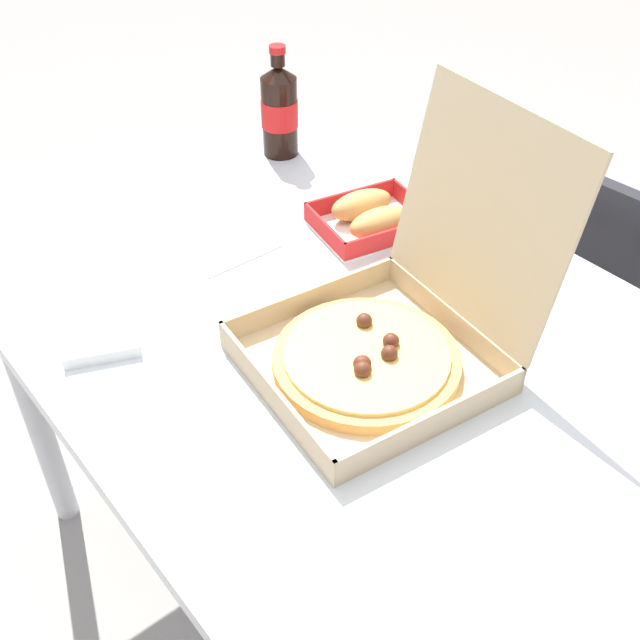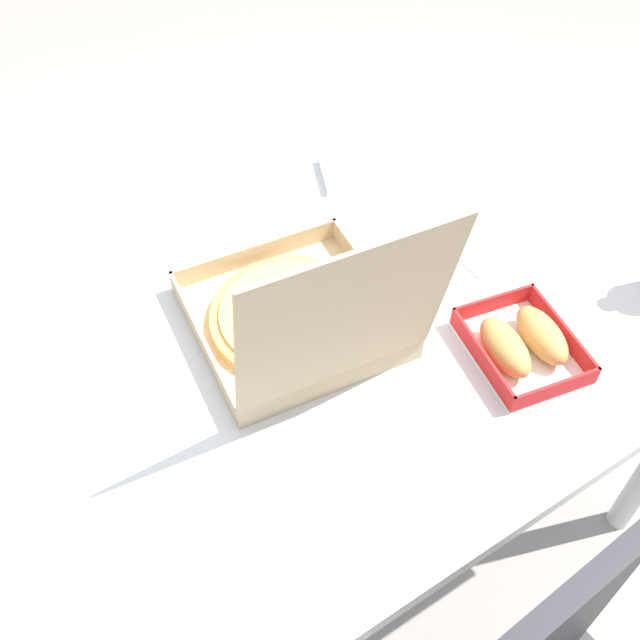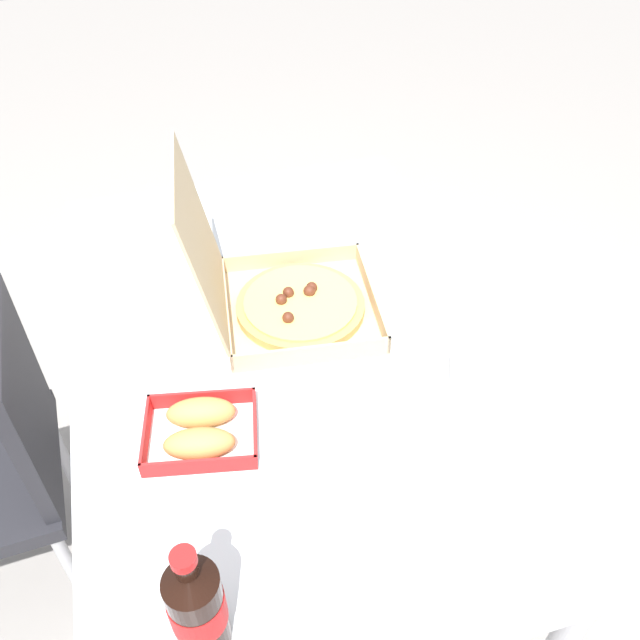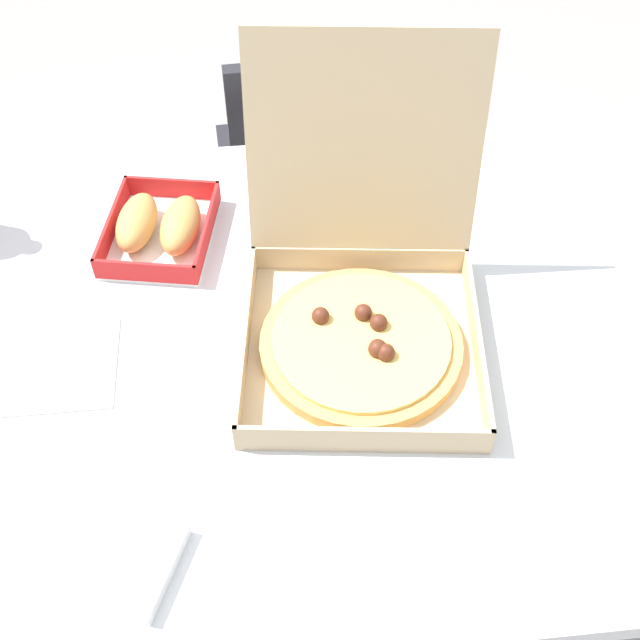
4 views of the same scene
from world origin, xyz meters
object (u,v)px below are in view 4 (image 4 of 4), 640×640
at_px(pizza_box_open, 362,309).
at_px(bread_side_box, 159,226).
at_px(chair, 316,177).
at_px(paper_menu, 36,368).
at_px(napkin_pile, 124,560).

height_order(pizza_box_open, bread_side_box, pizza_box_open).
distance_m(chair, paper_menu, 0.86).
distance_m(chair, napkin_pile, 1.05).
bearing_deg(paper_menu, bread_side_box, 56.15).
bearing_deg(napkin_pile, chair, 72.70).
bearing_deg(napkin_pile, pizza_box_open, 45.14).
relative_size(bread_side_box, paper_menu, 1.03).
bearing_deg(pizza_box_open, chair, 89.65).
relative_size(pizza_box_open, napkin_pile, 3.68).
distance_m(pizza_box_open, bread_side_box, 0.35).
xyz_separation_m(bread_side_box, paper_menu, (-0.16, -0.23, -0.02)).
height_order(paper_menu, napkin_pile, napkin_pile).
bearing_deg(pizza_box_open, napkin_pile, -134.86).
bearing_deg(bread_side_box, pizza_box_open, -38.15).
bearing_deg(paper_menu, napkin_pile, -64.62).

